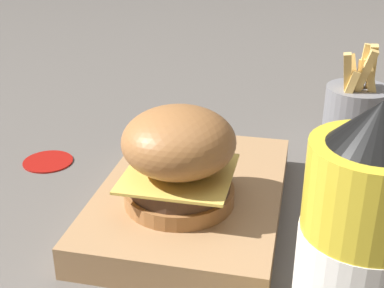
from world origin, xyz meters
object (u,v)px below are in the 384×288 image
Objects in this scene: burger at (179,157)px; serving_board at (192,198)px; ketchup_bottle at (356,270)px; fries_basket at (356,113)px.

serving_board is at bearing -7.60° from burger.
ketchup_bottle reaches higher than serving_board.
burger is at bearing 144.71° from fries_basket.
fries_basket reaches higher than burger.
ketchup_bottle is 1.49× the size of fries_basket.
burger is at bearing 172.40° from serving_board.
fries_basket reaches higher than serving_board.
serving_board is 2.51× the size of burger.
burger is 0.33m from fries_basket.
ketchup_bottle is 0.44m from fries_basket.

